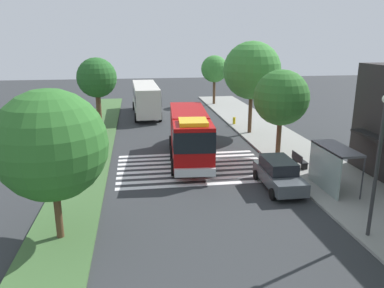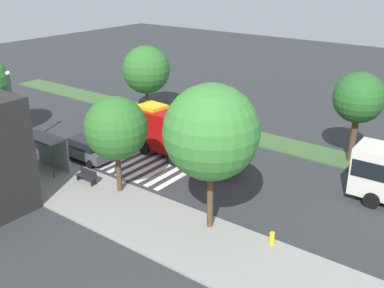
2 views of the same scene
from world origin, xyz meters
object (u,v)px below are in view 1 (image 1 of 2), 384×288
object	(u,v)px
fire_truck	(190,134)
fire_hydrant	(234,121)
transit_bus	(146,97)
sidewalk_tree_west	(252,71)
sidewalk_tree_center	(281,98)
parked_car_west	(279,174)
bench_near_shelter	(299,160)
median_tree_west	(51,145)
street_lamp	(379,156)
median_tree_far_west	(97,78)
bus_stop_shelter	(330,160)
sidewalk_tree_far_west	(214,69)

from	to	relation	value
fire_truck	fire_hydrant	distance (m)	12.73
transit_bus	sidewalk_tree_west	xyz separation A→B (m)	(10.24, 9.18, 3.69)
fire_truck	sidewalk_tree_center	distance (m)	7.07
parked_car_west	fire_hydrant	world-z (taller)	parked_car_west
bench_near_shelter	median_tree_west	distance (m)	16.51
street_lamp	sidewalk_tree_west	size ratio (longest dim) A/B	0.76
median_tree_far_west	bus_stop_shelter	bearing A→B (deg)	39.95
bench_near_shelter	fire_hydrant	distance (m)	13.44
sidewalk_tree_center	median_tree_far_west	bearing A→B (deg)	-127.10
sidewalk_tree_far_west	sidewalk_tree_west	world-z (taller)	sidewalk_tree_west
parked_car_west	sidewalk_tree_far_west	distance (m)	29.37
bench_near_shelter	sidewalk_tree_center	bearing A→B (deg)	-169.48
bench_near_shelter	sidewalk_tree_far_west	distance (m)	26.18
median_tree_far_west	fire_hydrant	world-z (taller)	median_tree_far_west
bus_stop_shelter	median_tree_west	xyz separation A→B (m)	(3.43, -14.27, 2.41)
sidewalk_tree_far_west	median_tree_west	xyz separation A→B (m)	(33.28, -13.78, -0.39)
median_tree_west	fire_hydrant	size ratio (longest dim) A/B	9.26
fire_hydrant	sidewalk_tree_far_west	bearing A→B (deg)	177.70
transit_bus	median_tree_west	bearing A→B (deg)	168.82
transit_bus	fire_truck	bearing A→B (deg)	-173.50
median_tree_west	bench_near_shelter	bearing A→B (deg)	117.50
sidewalk_tree_west	fire_hydrant	world-z (taller)	sidewalk_tree_west
fire_truck	sidewalk_tree_far_west	xyz separation A→B (m)	(-23.49, 6.65, 2.66)
fire_truck	median_tree_west	world-z (taller)	median_tree_west
parked_car_west	bus_stop_shelter	bearing A→B (deg)	73.90
parked_car_west	median_tree_west	size ratio (longest dim) A/B	0.71
transit_bus	sidewalk_tree_far_west	bearing A→B (deg)	-59.12
bench_near_shelter	street_lamp	xyz separation A→B (m)	(9.29, -0.89, 3.21)
fire_truck	fire_hydrant	size ratio (longest dim) A/B	13.84
bench_near_shelter	median_tree_far_west	xyz separation A→B (m)	(-13.04, -14.27, 4.40)
sidewalk_tree_far_west	sidewalk_tree_center	size ratio (longest dim) A/B	1.00
median_tree_west	bus_stop_shelter	bearing A→B (deg)	103.51
fire_truck	parked_car_west	distance (m)	7.21
bench_near_shelter	bus_stop_shelter	bearing A→B (deg)	0.03
fire_truck	sidewalk_tree_far_west	size ratio (longest dim) A/B	1.53
street_lamp	transit_bus	bearing A→B (deg)	-163.31
sidewalk_tree_far_west	sidewalk_tree_west	xyz separation A→B (m)	(16.09, 0.00, 1.08)
parked_car_west	bus_stop_shelter	world-z (taller)	bus_stop_shelter
median_tree_west	fire_truck	bearing A→B (deg)	143.94
transit_bus	sidewalk_tree_center	xyz separation A→B (m)	(17.38, 9.18, 2.33)
sidewalk_tree_far_west	sidewalk_tree_west	size ratio (longest dim) A/B	0.77
fire_truck	median_tree_west	size ratio (longest dim) A/B	1.49
fire_hydrant	transit_bus	bearing A→B (deg)	-127.24
median_tree_far_west	median_tree_west	size ratio (longest dim) A/B	1.04
parked_car_west	fire_hydrant	bearing A→B (deg)	174.93
median_tree_west	fire_hydrant	distance (m)	24.99
transit_bus	bench_near_shelter	world-z (taller)	transit_bus
fire_truck	bench_near_shelter	size ratio (longest dim) A/B	6.05
bench_near_shelter	street_lamp	distance (m)	9.87
parked_car_west	sidewalk_tree_center	size ratio (longest dim) A/B	0.73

